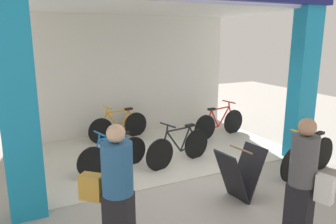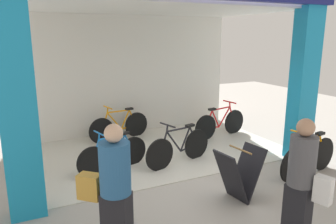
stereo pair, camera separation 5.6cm
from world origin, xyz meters
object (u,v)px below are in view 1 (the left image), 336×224
at_px(bicycle_inside_2, 114,155).
at_px(bicycle_inside_3, 179,147).
at_px(pedestrian_1, 303,184).
at_px(bicycle_inside_1, 220,123).
at_px(sandwich_board_sign, 240,174).
at_px(bicycle_inside_0, 119,126).
at_px(pedestrian_0, 116,192).
at_px(bicycle_parked_0, 309,157).

relative_size(bicycle_inside_2, bicycle_inside_3, 0.92).
bearing_deg(pedestrian_1, bicycle_inside_2, 112.32).
relative_size(bicycle_inside_1, sandwich_board_sign, 1.89).
distance_m(bicycle_inside_3, sandwich_board_sign, 1.79).
height_order(bicycle_inside_0, pedestrian_0, pedestrian_0).
distance_m(bicycle_inside_1, sandwich_board_sign, 3.45).
relative_size(bicycle_inside_0, bicycle_inside_3, 1.00).
relative_size(bicycle_inside_2, pedestrian_1, 0.88).
bearing_deg(bicycle_inside_0, bicycle_parked_0, -54.90).
height_order(sandwich_board_sign, pedestrian_0, pedestrian_0).
height_order(bicycle_inside_3, bicycle_parked_0, bicycle_parked_0).
height_order(pedestrian_0, pedestrian_1, pedestrian_1).
height_order(bicycle_inside_0, pedestrian_1, pedestrian_1).
relative_size(bicycle_inside_0, bicycle_inside_2, 1.09).
bearing_deg(bicycle_inside_1, sandwich_board_sign, -119.34).
height_order(bicycle_inside_1, pedestrian_0, pedestrian_0).
distance_m(bicycle_inside_3, pedestrian_0, 3.21).
xyz_separation_m(bicycle_inside_0, bicycle_inside_2, (-0.72, -1.89, -0.03)).
bearing_deg(sandwich_board_sign, bicycle_parked_0, 5.39).
distance_m(bicycle_inside_0, bicycle_inside_2, 2.02).
xyz_separation_m(bicycle_inside_0, pedestrian_0, (-1.46, -4.53, 0.54)).
bearing_deg(sandwich_board_sign, pedestrian_0, -165.66).
xyz_separation_m(bicycle_inside_3, pedestrian_0, (-2.10, -2.37, 0.53)).
height_order(bicycle_inside_0, sandwich_board_sign, bicycle_inside_0).
bearing_deg(bicycle_inside_1, bicycle_inside_0, 159.64).
bearing_deg(bicycle_inside_3, bicycle_inside_1, 33.02).
xyz_separation_m(bicycle_inside_2, pedestrian_1, (1.41, -3.43, 0.55)).
height_order(bicycle_inside_1, bicycle_inside_2, bicycle_inside_1).
relative_size(bicycle_inside_3, bicycle_parked_0, 0.98).
bearing_deg(pedestrian_1, bicycle_inside_1, 67.37).
distance_m(bicycle_inside_0, sandwich_board_sign, 4.03).
bearing_deg(bicycle_inside_2, sandwich_board_sign, -52.99).
xyz_separation_m(bicycle_inside_2, pedestrian_0, (-0.75, -2.64, 0.56)).
xyz_separation_m(bicycle_inside_1, pedestrian_1, (-1.83, -4.38, 0.52)).
height_order(bicycle_inside_3, sandwich_board_sign, bicycle_inside_3).
height_order(bicycle_inside_0, bicycle_inside_3, bicycle_inside_3).
relative_size(sandwich_board_sign, pedestrian_0, 0.52).
bearing_deg(pedestrian_1, bicycle_inside_0, 97.43).
bearing_deg(bicycle_inside_2, pedestrian_1, -67.68).
distance_m(bicycle_inside_2, pedestrian_0, 2.80).
bearing_deg(bicycle_inside_1, bicycle_parked_0, -87.41).
bearing_deg(bicycle_inside_1, bicycle_inside_3, -146.98).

